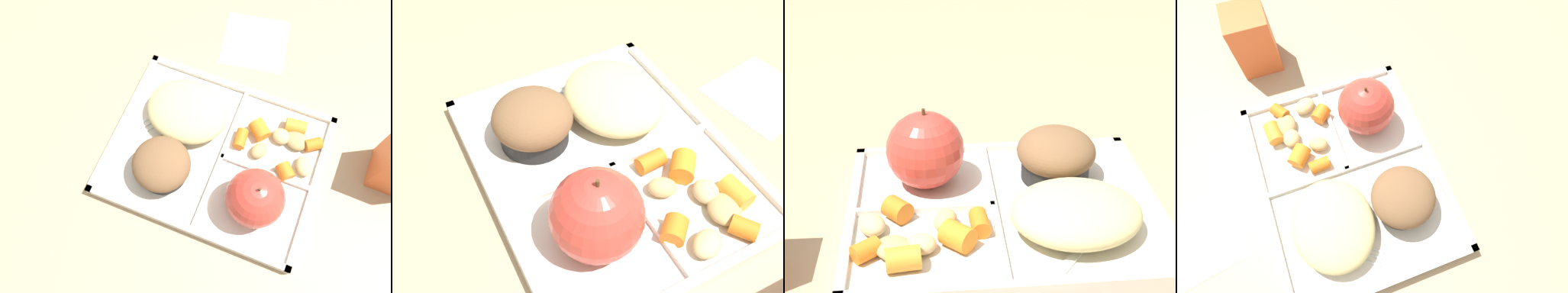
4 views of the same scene
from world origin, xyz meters
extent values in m
plane|color=tan|center=(0.00, 0.00, 0.00)|extent=(6.00, 6.00, 0.00)
cube|color=silver|center=(0.00, 0.00, 0.01)|extent=(0.34, 0.27, 0.01)
cube|color=silver|center=(0.00, -0.13, 0.02)|extent=(0.34, 0.01, 0.01)
cube|color=silver|center=(0.00, 0.13, 0.02)|extent=(0.34, 0.01, 0.01)
cube|color=silver|center=(-0.16, 0.00, 0.02)|extent=(0.01, 0.27, 0.01)
cube|color=silver|center=(0.16, 0.00, 0.02)|extent=(0.01, 0.27, 0.01)
cube|color=silver|center=(-0.01, 0.00, 0.02)|extent=(0.01, 0.25, 0.01)
cube|color=silver|center=(-0.08, 0.00, 0.02)|extent=(0.15, 0.01, 0.01)
sphere|color=#C63D33|center=(-0.08, 0.06, 0.06)|extent=(0.09, 0.09, 0.09)
cylinder|color=#4C381E|center=(-0.08, 0.06, 0.10)|extent=(0.00, 0.00, 0.01)
cylinder|color=black|center=(0.07, 0.06, 0.02)|extent=(0.08, 0.08, 0.02)
ellipsoid|color=brown|center=(0.07, 0.06, 0.05)|extent=(0.09, 0.09, 0.05)
cylinder|color=orange|center=(-0.03, -0.04, 0.02)|extent=(0.02, 0.03, 0.02)
cylinder|color=orange|center=(-0.11, -0.09, 0.02)|extent=(0.04, 0.03, 0.02)
cylinder|color=orange|center=(-0.11, -0.01, 0.02)|extent=(0.03, 0.03, 0.02)
cylinder|color=orange|center=(-0.14, -0.07, 0.02)|extent=(0.03, 0.03, 0.02)
cylinder|color=orange|center=(-0.05, -0.06, 0.03)|extent=(0.04, 0.04, 0.03)
ellipsoid|color=tan|center=(-0.09, -0.07, 0.02)|extent=(0.03, 0.03, 0.02)
ellipsoid|color=tan|center=(-0.14, -0.03, 0.02)|extent=(0.04, 0.04, 0.02)
ellipsoid|color=tan|center=(-0.06, -0.03, 0.02)|extent=(0.03, 0.04, 0.02)
ellipsoid|color=tan|center=(-0.12, -0.07, 0.02)|extent=(0.05, 0.05, 0.02)
ellipsoid|color=#D6C684|center=(0.07, -0.05, 0.03)|extent=(0.13, 0.12, 0.04)
sphere|color=#755B4C|center=(0.06, -0.05, 0.03)|extent=(0.04, 0.04, 0.04)
sphere|color=brown|center=(0.08, -0.01, 0.03)|extent=(0.03, 0.03, 0.03)
sphere|color=brown|center=(0.06, -0.01, 0.03)|extent=(0.03, 0.03, 0.03)
sphere|color=brown|center=(0.07, -0.07, 0.03)|extent=(0.03, 0.03, 0.03)
cube|color=silver|center=(0.07, -0.08, 0.01)|extent=(0.06, 0.07, 0.00)
cube|color=silver|center=(0.11, -0.03, 0.01)|extent=(0.04, 0.04, 0.00)
cylinder|color=silver|center=(0.13, -0.01, 0.01)|extent=(0.02, 0.02, 0.00)
cylinder|color=silver|center=(0.12, -0.01, 0.01)|extent=(0.02, 0.02, 0.00)
cylinder|color=silver|center=(0.12, 0.00, 0.01)|extent=(0.02, 0.02, 0.00)
camera|label=1|loc=(-0.06, 0.23, 0.65)|focal=38.42mm
camera|label=2|loc=(-0.28, 0.17, 0.41)|focal=42.20mm
camera|label=3|loc=(-0.08, -0.54, 0.39)|focal=56.12mm
camera|label=4|loc=(0.18, -0.03, 0.51)|focal=31.53mm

